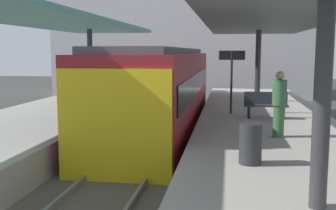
# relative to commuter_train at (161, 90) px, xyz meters

# --- Properties ---
(ground_plane) EXTENTS (80.00, 80.00, 0.00)m
(ground_plane) POSITION_rel_commuter_train_xyz_m (0.00, -4.78, -1.73)
(ground_plane) COLOR #383835
(platform_left) EXTENTS (4.40, 28.00, 1.00)m
(platform_left) POSITION_rel_commuter_train_xyz_m (-3.80, -4.78, -1.23)
(platform_left) COLOR #ADA8A0
(platform_left) RESTS_ON ground_plane
(platform_right) EXTENTS (4.40, 28.00, 1.00)m
(platform_right) POSITION_rel_commuter_train_xyz_m (3.80, -4.78, -1.23)
(platform_right) COLOR #ADA8A0
(platform_right) RESTS_ON ground_plane
(track_ballast) EXTENTS (3.20, 28.00, 0.20)m
(track_ballast) POSITION_rel_commuter_train_xyz_m (0.00, -4.78, -1.63)
(track_ballast) COLOR #59544C
(track_ballast) RESTS_ON ground_plane
(rail_near_side) EXTENTS (0.08, 28.00, 0.14)m
(rail_near_side) POSITION_rel_commuter_train_xyz_m (-0.72, -4.78, -1.46)
(rail_near_side) COLOR slate
(rail_near_side) RESTS_ON track_ballast
(rail_far_side) EXTENTS (0.08, 28.00, 0.14)m
(rail_far_side) POSITION_rel_commuter_train_xyz_m (0.72, -4.78, -1.46)
(rail_far_side) COLOR slate
(rail_far_side) RESTS_ON track_ballast
(commuter_train) EXTENTS (2.78, 13.28, 3.10)m
(commuter_train) POSITION_rel_commuter_train_xyz_m (0.00, 0.00, 0.00)
(commuter_train) COLOR maroon
(commuter_train) RESTS_ON track_ballast
(canopy_left) EXTENTS (4.18, 21.00, 3.36)m
(canopy_left) POSITION_rel_commuter_train_xyz_m (-3.80, -3.38, 2.51)
(canopy_left) COLOR #333335
(canopy_left) RESTS_ON platform_left
(canopy_right) EXTENTS (4.18, 21.00, 3.26)m
(canopy_right) POSITION_rel_commuter_train_xyz_m (3.80, -3.38, 2.42)
(canopy_right) COLOR #333335
(canopy_right) RESTS_ON platform_right
(platform_bench) EXTENTS (1.40, 0.41, 0.86)m
(platform_bench) POSITION_rel_commuter_train_xyz_m (3.77, -1.77, -0.26)
(platform_bench) COLOR black
(platform_bench) RESTS_ON platform_right
(platform_sign) EXTENTS (0.90, 0.08, 2.21)m
(platform_sign) POSITION_rel_commuter_train_xyz_m (2.64, -0.84, 0.90)
(platform_sign) COLOR #262628
(platform_sign) RESTS_ON platform_right
(litter_bin) EXTENTS (0.44, 0.44, 0.80)m
(litter_bin) POSITION_rel_commuter_train_xyz_m (2.98, -7.50, -0.33)
(litter_bin) COLOR #2D2D30
(litter_bin) RESTS_ON platform_right
(passenger_near_bench) EXTENTS (0.36, 0.36, 1.69)m
(passenger_near_bench) POSITION_rel_commuter_train_xyz_m (3.83, -4.78, 0.15)
(passenger_near_bench) COLOR #386B3D
(passenger_near_bench) RESTS_ON platform_right
(station_building_backdrop) EXTENTS (18.00, 6.00, 11.00)m
(station_building_backdrop) POSITION_rel_commuter_train_xyz_m (-0.86, 15.22, 3.77)
(station_building_backdrop) COLOR #B7B2B7
(station_building_backdrop) RESTS_ON ground_plane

